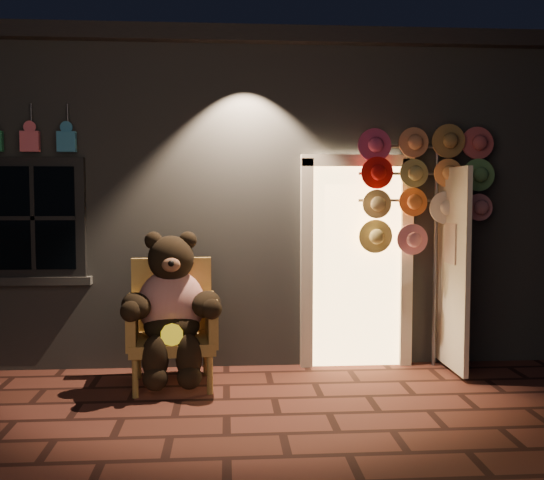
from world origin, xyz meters
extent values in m
plane|color=brown|center=(0.00, 0.00, 0.00)|extent=(60.00, 60.00, 0.00)
cube|color=slate|center=(0.00, 4.00, 1.65)|extent=(7.00, 5.00, 3.30)
cube|color=black|center=(0.00, 4.00, 3.38)|extent=(7.30, 5.30, 0.16)
cube|color=black|center=(-1.90, 1.46, 1.55)|extent=(1.00, 0.10, 1.20)
cube|color=black|center=(-1.90, 1.43, 1.55)|extent=(0.82, 0.06, 1.02)
cube|color=slate|center=(-1.90, 1.46, 0.92)|extent=(1.10, 0.14, 0.08)
cube|color=#FFC672|center=(1.35, 1.48, 1.05)|extent=(0.92, 0.10, 2.10)
cube|color=beige|center=(0.83, 1.44, 1.05)|extent=(0.12, 0.12, 2.20)
cube|color=beige|center=(1.87, 1.44, 1.05)|extent=(0.12, 0.12, 2.20)
cube|color=beige|center=(1.35, 1.44, 2.13)|extent=(1.16, 0.12, 0.12)
cube|color=beige|center=(2.25, 1.10, 1.05)|extent=(0.05, 0.80, 2.00)
cube|color=#EC616E|center=(-1.90, 1.38, 2.30)|extent=(0.18, 0.07, 0.20)
cylinder|color=#59595E|center=(-1.90, 1.44, 2.55)|extent=(0.02, 0.02, 0.25)
cube|color=teal|center=(-1.55, 1.38, 2.30)|extent=(0.18, 0.07, 0.20)
cylinder|color=#59595E|center=(-1.55, 1.44, 2.55)|extent=(0.02, 0.02, 0.25)
cube|color=#A78740|center=(-0.50, 0.85, 0.40)|extent=(0.82, 0.77, 0.11)
cube|color=#A78740|center=(-0.53, 1.18, 0.79)|extent=(0.77, 0.15, 0.76)
cube|color=#A78740|center=(-0.86, 0.80, 0.62)|extent=(0.14, 0.66, 0.44)
cube|color=#A78740|center=(-0.14, 0.86, 0.62)|extent=(0.14, 0.66, 0.44)
cylinder|color=#A78740|center=(-0.80, 0.52, 0.17)|extent=(0.05, 0.05, 0.35)
cylinder|color=#A78740|center=(-0.15, 0.58, 0.17)|extent=(0.05, 0.05, 0.35)
cylinder|color=#A78740|center=(-0.85, 1.13, 0.17)|extent=(0.05, 0.05, 0.35)
cylinder|color=#A78740|center=(-0.20, 1.19, 0.17)|extent=(0.05, 0.05, 0.35)
ellipsoid|color=#B21F13|center=(-0.51, 0.89, 0.76)|extent=(0.67, 0.55, 0.66)
ellipsoid|color=black|center=(-0.50, 0.82, 0.57)|extent=(0.55, 0.48, 0.31)
sphere|color=black|center=(-0.50, 0.85, 1.19)|extent=(0.46, 0.46, 0.42)
sphere|color=black|center=(-0.66, 0.86, 1.36)|extent=(0.17, 0.17, 0.17)
sphere|color=black|center=(-0.35, 0.89, 1.36)|extent=(0.17, 0.17, 0.17)
ellipsoid|color=brown|center=(-0.49, 0.65, 1.16)|extent=(0.18, 0.13, 0.13)
ellipsoid|color=black|center=(-0.80, 0.66, 0.79)|extent=(0.40, 0.49, 0.24)
ellipsoid|color=black|center=(-0.18, 0.72, 0.79)|extent=(0.34, 0.48, 0.24)
ellipsoid|color=black|center=(-0.62, 0.53, 0.35)|extent=(0.24, 0.24, 0.41)
ellipsoid|color=black|center=(-0.33, 0.56, 0.35)|extent=(0.24, 0.24, 0.41)
sphere|color=black|center=(-0.62, 0.48, 0.18)|extent=(0.22, 0.22, 0.22)
sphere|color=black|center=(-0.33, 0.50, 0.18)|extent=(0.22, 0.22, 0.22)
cylinder|color=yellow|center=(-0.48, 0.54, 0.55)|extent=(0.21, 0.10, 0.20)
cylinder|color=#59595E|center=(2.16, 1.38, 1.22)|extent=(0.04, 0.04, 2.45)
cylinder|color=#59595E|center=(1.89, 1.36, 2.27)|extent=(1.09, 0.03, 0.03)
cylinder|color=#59595E|center=(1.89, 1.36, 2.00)|extent=(1.09, 0.03, 0.03)
cylinder|color=#59595E|center=(1.89, 1.36, 1.72)|extent=(1.09, 0.03, 0.03)
cylinder|color=#B3355E|center=(1.50, 1.30, 2.31)|extent=(0.31, 0.11, 0.31)
cylinder|color=#C4794F|center=(1.86, 1.27, 2.31)|extent=(0.31, 0.11, 0.31)
cylinder|color=olive|center=(2.23, 1.24, 2.31)|extent=(0.31, 0.11, 0.31)
cylinder|color=#C14C50|center=(2.59, 1.30, 2.31)|extent=(0.31, 0.11, 0.31)
cylinder|color=red|center=(1.50, 1.27, 2.00)|extent=(0.31, 0.11, 0.31)
cylinder|color=tan|center=(1.86, 1.24, 2.00)|extent=(0.31, 0.11, 0.31)
cylinder|color=#FFA455|center=(2.23, 1.30, 2.00)|extent=(0.31, 0.11, 0.31)
cylinder|color=#5D9C56|center=(2.59, 1.27, 2.00)|extent=(0.31, 0.11, 0.31)
cylinder|color=#E4BB67|center=(1.50, 1.24, 1.68)|extent=(0.31, 0.11, 0.31)
cylinder|color=orange|center=(1.86, 1.30, 1.68)|extent=(0.31, 0.11, 0.31)
cylinder|color=white|center=(2.23, 1.27, 1.68)|extent=(0.31, 0.11, 0.31)
cylinder|color=#D1767E|center=(2.59, 1.24, 1.68)|extent=(0.31, 0.11, 0.31)
cylinder|color=#E2C55D|center=(1.50, 1.30, 1.36)|extent=(0.31, 0.11, 0.31)
cylinder|color=pink|center=(1.86, 1.27, 1.36)|extent=(0.31, 0.11, 0.31)
camera|label=1|loc=(0.00, -5.02, 1.77)|focal=42.00mm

